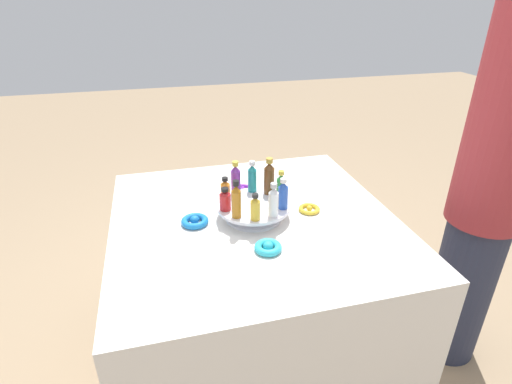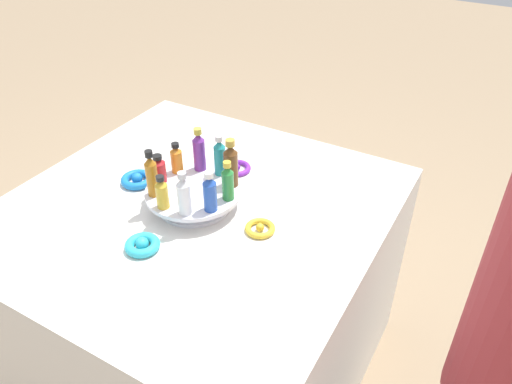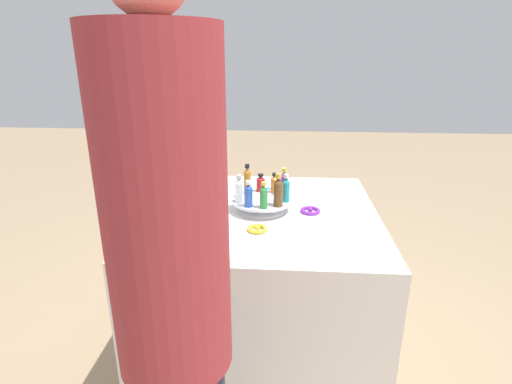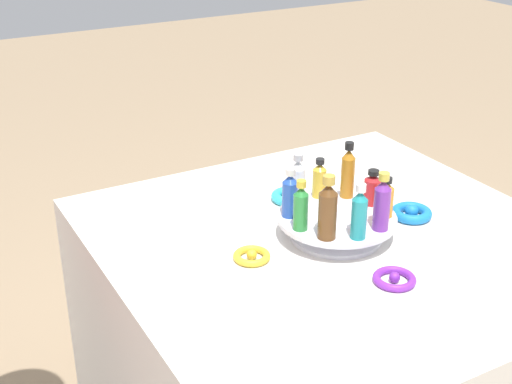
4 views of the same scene
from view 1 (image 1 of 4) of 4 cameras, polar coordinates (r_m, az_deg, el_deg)
ground_plane at (r=2.04m, az=-0.27°, el=-22.37°), size 12.00×12.00×0.00m
party_table at (r=1.77m, az=-0.30°, el=-14.30°), size 1.07×1.07×0.76m
display_stand at (r=1.53m, az=-0.33°, el=-2.53°), size 0.28×0.28×0.06m
bottle_teal at (r=1.59m, az=-0.55°, el=2.07°), size 0.04×0.04×0.13m
bottle_purple at (r=1.57m, az=-2.92°, el=1.83°), size 0.04×0.04×0.14m
bottle_orange at (r=1.53m, az=-4.41°, el=0.25°), size 0.04×0.04×0.10m
bottle_red at (r=1.47m, az=-4.43°, el=-1.12°), size 0.04×0.04×0.09m
bottle_amber at (r=1.40m, az=-2.84°, el=-1.24°), size 0.03×0.03×0.14m
bottle_gold at (r=1.40m, az=-0.10°, el=-2.29°), size 0.03×0.03×0.10m
bottle_clear at (r=1.41m, az=2.52°, el=-1.32°), size 0.04×0.04×0.13m
bottle_blue at (r=1.47m, az=3.89°, el=-0.39°), size 0.04×0.04×0.12m
bottle_green at (r=1.53m, az=3.58°, el=0.80°), size 0.03×0.03×0.12m
bottle_brown at (r=1.57m, az=1.89°, el=2.11°), size 0.04×0.04×0.15m
ribbon_bow_purple at (r=1.74m, az=-1.93°, el=0.34°), size 0.09×0.09×0.02m
ribbon_bow_blue at (r=1.51m, az=-8.74°, el=-4.11°), size 0.10×0.10×0.03m
ribbon_bow_teal at (r=1.35m, az=1.74°, el=-7.89°), size 0.09×0.09×0.04m
ribbon_bow_gold at (r=1.60m, az=7.62°, el=-2.42°), size 0.08×0.08×0.02m
person_figure at (r=1.81m, az=30.56°, el=0.49°), size 0.29×0.29×1.70m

